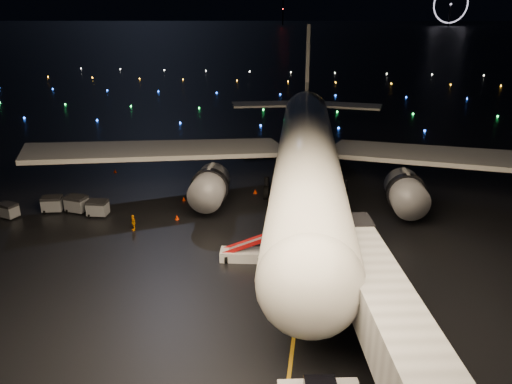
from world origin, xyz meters
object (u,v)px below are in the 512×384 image
belt_loader (243,245)px  baggage_cart_1 (98,208)px  baggage_cart_3 (8,211)px  baggage_cart_0 (77,204)px  crew_c (133,223)px  baggage_cart_2 (52,204)px  airliner (308,117)px

belt_loader → baggage_cart_1: (-17.23, 7.60, -0.57)m
baggage_cart_3 → baggage_cart_0: bearing=39.4°
crew_c → baggage_cart_2: bearing=-145.8°
baggage_cart_3 → crew_c: bearing=13.4°
belt_loader → baggage_cart_0: (-20.01, 8.31, -0.52)m
airliner → baggage_cart_2: bearing=-162.6°
airliner → baggage_cart_1: (-21.77, -10.70, -8.48)m
airliner → baggage_cart_0: (-24.55, -9.98, -8.43)m
baggage_cart_2 → baggage_cart_3: bearing=-163.3°
airliner → baggage_cart_2: size_ratio=31.54×
airliner → baggage_cart_3: bearing=-161.2°
baggage_cart_0 → baggage_cart_1: baggage_cart_0 is taller
belt_loader → crew_c: 12.92m
airliner → baggage_cart_2: 30.33m
belt_loader → airliner: bearing=70.6°
crew_c → baggage_cart_3: (-14.44, 1.16, -0.03)m
belt_loader → baggage_cart_1: 18.84m
belt_loader → baggage_cart_2: size_ratio=2.87×
belt_loader → crew_c: belt_loader is taller
crew_c → airliner: bearing=91.5°
baggage_cart_3 → belt_loader: bearing=5.7°
airliner → baggage_cart_3: airliner is taller
belt_loader → crew_c: size_ratio=3.59×
baggage_cart_2 → baggage_cart_3: baggage_cart_2 is taller
baggage_cart_3 → baggage_cart_1: bearing=29.2°
belt_loader → baggage_cart_0: bearing=152.0°
airliner → baggage_cart_1: bearing=-157.0°
airliner → belt_loader: bearing=-107.1°
crew_c → baggage_cart_0: size_ratio=0.76×
airliner → belt_loader: 20.44m
baggage_cart_0 → baggage_cart_2: (-2.70, -0.30, -0.04)m
baggage_cart_1 → belt_loader: bearing=-26.0°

